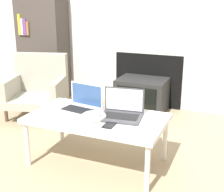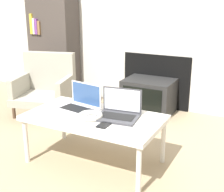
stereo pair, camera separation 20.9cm
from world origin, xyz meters
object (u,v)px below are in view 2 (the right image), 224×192
Objects in this scene: headphones at (91,116)px; phone at (104,125)px; tv at (149,96)px; armchair at (46,85)px; laptop_left at (80,104)px; laptop_right at (119,111)px.

headphones reaches higher than phone.
armchair is (-1.02, -0.56, 0.14)m from tv.
armchair reaches higher than tv.
laptop_left is 1.10m from armchair.
tv is at bearing 12.49° from armchair.
headphones is 0.27× the size of armchair.
headphones is 0.35× the size of tv.
tv is (-0.20, 1.42, -0.21)m from phone.
laptop_left is at bearing 172.80° from laptop_right.
headphones is 1.36m from tv.
armchair is at bearing 145.01° from phone.
phone is 0.18× the size of armchair.
phone is at bearing -21.62° from laptop_left.
headphones is at bearing -52.48° from armchair.
laptop_right reaches higher than tv.
armchair is at bearing 143.76° from headphones.
tv is (-0.21, 1.21, -0.25)m from laptop_right.
armchair reaches higher than laptop_left.
armchair reaches higher than phone.
laptop_right is 1.79× the size of headphones.
laptop_right is 2.64× the size of phone.
headphones is at bearing -151.07° from laptop_right.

